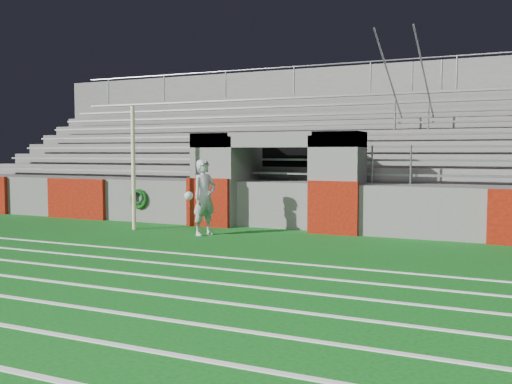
% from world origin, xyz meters
% --- Properties ---
extents(ground, '(90.00, 90.00, 0.00)m').
position_xyz_m(ground, '(0.00, 0.00, 0.00)').
color(ground, '#0D5214').
rests_on(ground, ground).
extents(field_post, '(0.11, 0.11, 3.29)m').
position_xyz_m(field_post, '(-3.34, 1.65, 1.65)').
color(field_post, beige).
rests_on(field_post, ground).
extents(field_markings, '(28.00, 8.09, 0.01)m').
position_xyz_m(field_markings, '(0.00, -5.00, 0.01)').
color(field_markings, white).
rests_on(field_markings, ground).
extents(stadium_structure, '(26.00, 8.48, 5.42)m').
position_xyz_m(stadium_structure, '(0.00, 7.97, 1.49)').
color(stadium_structure, '#585653').
rests_on(stadium_structure, ground).
extents(goalkeeper_with_ball, '(0.71, 0.80, 1.89)m').
position_xyz_m(goalkeeper_with_ball, '(-1.09, 1.51, 0.95)').
color(goalkeeper_with_ball, '#A7AAB0').
rests_on(goalkeeper_with_ball, ground).
extents(hose_coil, '(0.59, 0.15, 0.59)m').
position_xyz_m(hose_coil, '(-4.13, 2.94, 0.71)').
color(hose_coil, '#0D440D').
rests_on(hose_coil, ground).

